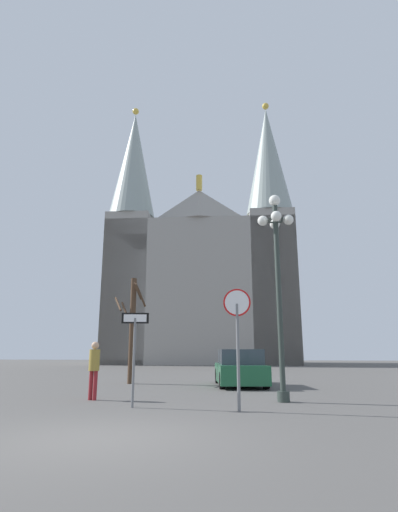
{
  "coord_description": "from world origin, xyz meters",
  "views": [
    {
      "loc": [
        2.61,
        -7.03,
        1.43
      ],
      "look_at": [
        -0.98,
        20.6,
        7.99
      ],
      "focal_mm": 28.4,
      "sensor_mm": 36.0,
      "label": 1
    }
  ],
  "objects_px": {
    "pedestrian_walking": "(94,364)",
    "one_way_arrow_sign": "(134,344)",
    "cathedral": "(202,276)",
    "stop_sign": "(237,325)",
    "street_lamp": "(277,265)",
    "bare_tree": "(132,326)",
    "parked_car_near_green": "(240,369)"
  },
  "relations": [
    {
      "from": "one_way_arrow_sign",
      "to": "pedestrian_walking",
      "type": "height_order",
      "value": "one_way_arrow_sign"
    },
    {
      "from": "cathedral",
      "to": "stop_sign",
      "type": "bearing_deg",
      "value": -81.55
    },
    {
      "from": "cathedral",
      "to": "street_lamp",
      "type": "bearing_deg",
      "value": -79.13
    },
    {
      "from": "street_lamp",
      "to": "parked_car_near_green",
      "type": "height_order",
      "value": "street_lamp"
    },
    {
      "from": "stop_sign",
      "to": "street_lamp",
      "type": "bearing_deg",
      "value": 59.03
    },
    {
      "from": "one_way_arrow_sign",
      "to": "street_lamp",
      "type": "bearing_deg",
      "value": 23.01
    },
    {
      "from": "street_lamp",
      "to": "one_way_arrow_sign",
      "type": "bearing_deg",
      "value": -156.99
    },
    {
      "from": "street_lamp",
      "to": "pedestrian_walking",
      "type": "relative_size",
      "value": 3.7
    },
    {
      "from": "cathedral",
      "to": "parked_car_near_green",
      "type": "distance_m",
      "value": 31.17
    },
    {
      "from": "stop_sign",
      "to": "bare_tree",
      "type": "height_order",
      "value": "bare_tree"
    },
    {
      "from": "one_way_arrow_sign",
      "to": "street_lamp",
      "type": "height_order",
      "value": "street_lamp"
    },
    {
      "from": "cathedral",
      "to": "one_way_arrow_sign",
      "type": "relative_size",
      "value": 12.7
    },
    {
      "from": "cathedral",
      "to": "street_lamp",
      "type": "distance_m",
      "value": 35.79
    },
    {
      "from": "cathedral",
      "to": "bare_tree",
      "type": "xyz_separation_m",
      "value": [
        0.28,
        -28.71,
        -7.61
      ]
    },
    {
      "from": "stop_sign",
      "to": "one_way_arrow_sign",
      "type": "bearing_deg",
      "value": 173.47
    },
    {
      "from": "street_lamp",
      "to": "parked_car_near_green",
      "type": "bearing_deg",
      "value": 104.65
    },
    {
      "from": "pedestrian_walking",
      "to": "one_way_arrow_sign",
      "type": "bearing_deg",
      "value": -41.02
    },
    {
      "from": "stop_sign",
      "to": "bare_tree",
      "type": "xyz_separation_m",
      "value": [
        -5.16,
        7.93,
        0.47
      ]
    },
    {
      "from": "street_lamp",
      "to": "parked_car_near_green",
      "type": "relative_size",
      "value": 1.37
    },
    {
      "from": "parked_car_near_green",
      "to": "pedestrian_walking",
      "type": "distance_m",
      "value": 7.07
    },
    {
      "from": "stop_sign",
      "to": "one_way_arrow_sign",
      "type": "distance_m",
      "value": 2.84
    },
    {
      "from": "one_way_arrow_sign",
      "to": "parked_car_near_green",
      "type": "height_order",
      "value": "one_way_arrow_sign"
    },
    {
      "from": "cathedral",
      "to": "bare_tree",
      "type": "height_order",
      "value": "cathedral"
    },
    {
      "from": "pedestrian_walking",
      "to": "stop_sign",
      "type": "bearing_deg",
      "value": -21.65
    },
    {
      "from": "cathedral",
      "to": "one_way_arrow_sign",
      "type": "xyz_separation_m",
      "value": [
        2.66,
        -36.33,
        -8.54
      ]
    },
    {
      "from": "cathedral",
      "to": "one_way_arrow_sign",
      "type": "bearing_deg",
      "value": -85.82
    },
    {
      "from": "parked_car_near_green",
      "to": "bare_tree",
      "type": "bearing_deg",
      "value": 174.0
    },
    {
      "from": "cathedral",
      "to": "pedestrian_walking",
      "type": "xyz_separation_m",
      "value": [
        0.99,
        -34.88,
        -9.11
      ]
    },
    {
      "from": "bare_tree",
      "to": "parked_car_near_green",
      "type": "relative_size",
      "value": 1.04
    },
    {
      "from": "stop_sign",
      "to": "parked_car_near_green",
      "type": "bearing_deg",
      "value": 91.56
    },
    {
      "from": "one_way_arrow_sign",
      "to": "parked_car_near_green",
      "type": "relative_size",
      "value": 0.53
    },
    {
      "from": "cathedral",
      "to": "street_lamp",
      "type": "height_order",
      "value": "cathedral"
    }
  ]
}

